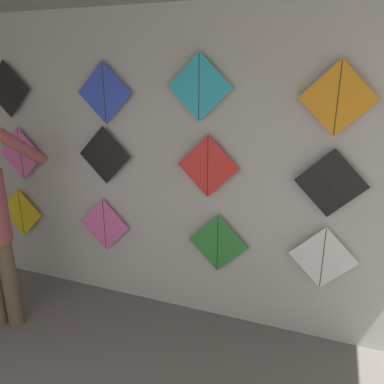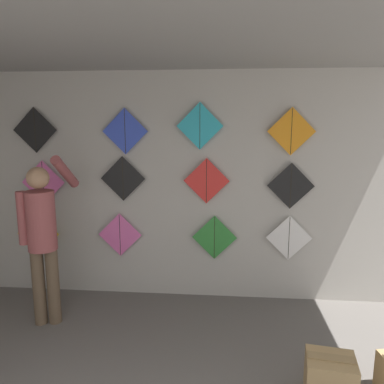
{
  "view_description": "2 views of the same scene",
  "coord_description": "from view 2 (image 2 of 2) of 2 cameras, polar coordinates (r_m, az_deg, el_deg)",
  "views": [
    {
      "loc": [
        1.49,
        0.74,
        2.3
      ],
      "look_at": [
        0.48,
        3.45,
        1.34
      ],
      "focal_mm": 35.0,
      "sensor_mm": 36.0,
      "label": 1
    },
    {
      "loc": [
        0.75,
        -0.75,
        2.19
      ],
      "look_at": [
        0.38,
        3.45,
        1.41
      ],
      "focal_mm": 35.0,
      "sensor_mm": 36.0,
      "label": 2
    }
  ],
  "objects": [
    {
      "name": "kite_11",
      "position": [
        4.5,
        14.92,
        8.91
      ],
      "size": [
        0.55,
        0.01,
        0.55
      ],
      "color": "orange"
    },
    {
      "name": "kite_2",
      "position": [
        4.66,
        3.44,
        -6.94
      ],
      "size": [
        0.55,
        0.01,
        0.55
      ],
      "color": "#338C38"
    },
    {
      "name": "cardboard_box",
      "position": [
        3.53,
        20.29,
        -25.01
      ],
      "size": [
        0.43,
        0.38,
        0.36
      ],
      "rotation": [
        0.0,
        0.0,
        -0.15
      ],
      "color": "tan",
      "rests_on": "ground"
    },
    {
      "name": "kite_3",
      "position": [
        4.71,
        14.56,
        -6.79
      ],
      "size": [
        0.55,
        0.01,
        0.55
      ],
      "color": "white"
    },
    {
      "name": "kite_0",
      "position": [
        5.23,
        -22.38,
        -5.93
      ],
      "size": [
        0.55,
        0.01,
        0.55
      ],
      "color": "yellow"
    },
    {
      "name": "kite_8",
      "position": [
        5.01,
        -22.82,
        8.7
      ],
      "size": [
        0.55,
        0.01,
        0.55
      ],
      "color": "black"
    },
    {
      "name": "kite_10",
      "position": [
        4.45,
        1.21,
        10.01
      ],
      "size": [
        0.55,
        0.01,
        0.55
      ],
      "color": "#28B2C6"
    },
    {
      "name": "kite_6",
      "position": [
        4.5,
        2.22,
        1.7
      ],
      "size": [
        0.55,
        0.01,
        0.55
      ],
      "color": "red"
    },
    {
      "name": "shopkeeper",
      "position": [
        4.32,
        -21.82,
        -5.62
      ],
      "size": [
        0.46,
        0.69,
        1.86
      ],
      "rotation": [
        0.0,
        0.0,
        0.24
      ],
      "color": "brown",
      "rests_on": "ground"
    },
    {
      "name": "back_panel",
      "position": [
        4.66,
        -4.26,
        0.71
      ],
      "size": [
        5.87,
        0.06,
        2.8
      ],
      "primitive_type": "cube",
      "color": "#BCB7AD",
      "rests_on": "ground"
    },
    {
      "name": "kite_9",
      "position": [
        4.6,
        -10.17,
        9.09
      ],
      "size": [
        0.55,
        0.01,
        0.55
      ],
      "color": "blue"
    },
    {
      "name": "ceiling_slab",
      "position": [
        2.8,
        -11.56,
        23.27
      ],
      "size": [
        5.87,
        4.55,
        0.04
      ],
      "primitive_type": "cube",
      "color": "gray"
    },
    {
      "name": "kite_1",
      "position": [
        4.83,
        -10.92,
        -6.43
      ],
      "size": [
        0.55,
        0.01,
        0.55
      ],
      "color": "pink"
    },
    {
      "name": "kite_7",
      "position": [
        4.57,
        14.82,
        0.9
      ],
      "size": [
        0.55,
        0.01,
        0.55
      ],
      "color": "black"
    },
    {
      "name": "kite_5",
      "position": [
        4.66,
        -10.49,
        2.02
      ],
      "size": [
        0.55,
        0.01,
        0.55
      ],
      "color": "black"
    },
    {
      "name": "kite_4",
      "position": [
        5.04,
        -21.72,
        1.35
      ],
      "size": [
        0.55,
        0.01,
        0.55
      ],
      "color": "pink"
    }
  ]
}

